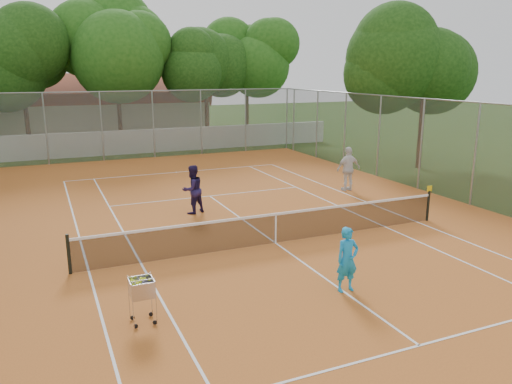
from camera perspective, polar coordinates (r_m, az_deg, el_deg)
name	(u,v)px	position (r m, az deg, el deg)	size (l,w,h in m)	color
ground	(275,244)	(15.40, 2.24, -5.92)	(120.00, 120.00, 0.00)	#1D380F
court_pad	(275,243)	(15.40, 2.24, -5.89)	(18.00, 34.00, 0.02)	#B86223
court_lines	(275,243)	(15.40, 2.24, -5.84)	(10.98, 23.78, 0.01)	white
tennis_net	(276,228)	(15.24, 2.26, -4.12)	(11.88, 0.10, 0.98)	black
perimeter_fence	(276,180)	(14.85, 2.31, 1.36)	(18.00, 34.00, 4.00)	slate
boundary_wall	(148,141)	(32.97, -12.28, 5.71)	(26.00, 0.30, 1.50)	silver
clubhouse	(96,109)	(42.38, -17.81, 9.07)	(16.40, 9.00, 4.40)	beige
tropical_trees	(135,73)	(35.62, -13.63, 13.09)	(29.00, 19.00, 10.00)	#14380E
player_near	(347,260)	(12.14, 10.39, -7.60)	(0.58, 0.38, 1.58)	#188FD1
player_far_left	(192,189)	(18.46, -7.27, 0.29)	(0.88, 0.68, 1.80)	#1F1644
player_far_right	(348,169)	(22.18, 10.51, 2.62)	(1.14, 0.47, 1.94)	silver
ball_hopper	(142,299)	(10.86, -12.87, -11.86)	(0.51, 0.51, 1.07)	#B7B7BE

